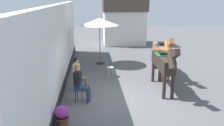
{
  "coord_description": "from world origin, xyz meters",
  "views": [
    {
      "loc": [
        -1.23,
        -8.41,
        3.66
      ],
      "look_at": [
        -0.4,
        1.2,
        1.05
      ],
      "focal_mm": 39.0,
      "sensor_mm": 36.0,
      "label": 1
    }
  ],
  "objects_px": {
    "seated_visitor_far": "(78,72)",
    "cafe_parasol": "(100,22)",
    "flower_planter_near": "(62,115)",
    "seated_visitor_near": "(80,81)",
    "saddled_horse_near": "(164,63)",
    "spare_stool_white": "(110,68)",
    "saddled_horse_far": "(162,52)"
  },
  "relations": [
    {
      "from": "saddled_horse_far",
      "to": "seated_visitor_far",
      "type": "bearing_deg",
      "value": -155.75
    },
    {
      "from": "seated_visitor_far",
      "to": "cafe_parasol",
      "type": "relative_size",
      "value": 0.54
    },
    {
      "from": "seated_visitor_near",
      "to": "saddled_horse_near",
      "type": "height_order",
      "value": "saddled_horse_near"
    },
    {
      "from": "cafe_parasol",
      "to": "spare_stool_white",
      "type": "height_order",
      "value": "cafe_parasol"
    },
    {
      "from": "seated_visitor_far",
      "to": "saddled_horse_near",
      "type": "relative_size",
      "value": 0.46
    },
    {
      "from": "saddled_horse_far",
      "to": "spare_stool_white",
      "type": "relative_size",
      "value": 6.52
    },
    {
      "from": "flower_planter_near",
      "to": "cafe_parasol",
      "type": "xyz_separation_m",
      "value": [
        1.38,
        6.82,
        2.03
      ]
    },
    {
      "from": "seated_visitor_near",
      "to": "saddled_horse_near",
      "type": "xyz_separation_m",
      "value": [
        3.28,
        0.8,
        0.38
      ]
    },
    {
      "from": "seated_visitor_near",
      "to": "saddled_horse_near",
      "type": "distance_m",
      "value": 3.4
    },
    {
      "from": "seated_visitor_far",
      "to": "cafe_parasol",
      "type": "xyz_separation_m",
      "value": [
        1.03,
        4.04,
        1.59
      ]
    },
    {
      "from": "seated_visitor_far",
      "to": "saddled_horse_far",
      "type": "xyz_separation_m",
      "value": [
        3.91,
        1.76,
        0.38
      ]
    },
    {
      "from": "seated_visitor_far",
      "to": "cafe_parasol",
      "type": "bearing_deg",
      "value": 75.69
    },
    {
      "from": "saddled_horse_near",
      "to": "seated_visitor_near",
      "type": "bearing_deg",
      "value": -166.33
    },
    {
      "from": "seated_visitor_near",
      "to": "seated_visitor_far",
      "type": "distance_m",
      "value": 1.06
    },
    {
      "from": "seated_visitor_far",
      "to": "spare_stool_white",
      "type": "relative_size",
      "value": 3.02
    },
    {
      "from": "saddled_horse_near",
      "to": "cafe_parasol",
      "type": "distance_m",
      "value": 5.05
    },
    {
      "from": "seated_visitor_near",
      "to": "cafe_parasol",
      "type": "xyz_separation_m",
      "value": [
        0.92,
        5.1,
        1.59
      ]
    },
    {
      "from": "cafe_parasol",
      "to": "spare_stool_white",
      "type": "xyz_separation_m",
      "value": [
        0.4,
        -2.31,
        -1.96
      ]
    },
    {
      "from": "saddled_horse_near",
      "to": "seated_visitor_far",
      "type": "bearing_deg",
      "value": 175.59
    },
    {
      "from": "flower_planter_near",
      "to": "saddled_horse_near",
      "type": "bearing_deg",
      "value": 34.05
    },
    {
      "from": "saddled_horse_near",
      "to": "flower_planter_near",
      "type": "height_order",
      "value": "saddled_horse_near"
    },
    {
      "from": "cafe_parasol",
      "to": "spare_stool_white",
      "type": "bearing_deg",
      "value": -80.26
    },
    {
      "from": "seated_visitor_near",
      "to": "spare_stool_white",
      "type": "height_order",
      "value": "seated_visitor_near"
    },
    {
      "from": "saddled_horse_near",
      "to": "flower_planter_near",
      "type": "distance_m",
      "value": 4.59
    },
    {
      "from": "saddled_horse_far",
      "to": "spare_stool_white",
      "type": "distance_m",
      "value": 2.6
    },
    {
      "from": "cafe_parasol",
      "to": "spare_stool_white",
      "type": "distance_m",
      "value": 3.06
    },
    {
      "from": "seated_visitor_far",
      "to": "saddled_horse_near",
      "type": "height_order",
      "value": "saddled_horse_near"
    },
    {
      "from": "flower_planter_near",
      "to": "seated_visitor_far",
      "type": "bearing_deg",
      "value": 82.77
    },
    {
      "from": "seated_visitor_near",
      "to": "saddled_horse_far",
      "type": "bearing_deg",
      "value": 36.55
    },
    {
      "from": "seated_visitor_near",
      "to": "spare_stool_white",
      "type": "xyz_separation_m",
      "value": [
        1.32,
        2.79,
        -0.38
      ]
    },
    {
      "from": "seated_visitor_near",
      "to": "cafe_parasol",
      "type": "distance_m",
      "value": 5.42
    },
    {
      "from": "seated_visitor_far",
      "to": "flower_planter_near",
      "type": "height_order",
      "value": "seated_visitor_far"
    }
  ]
}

